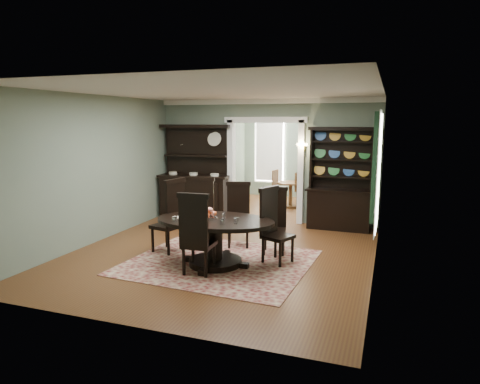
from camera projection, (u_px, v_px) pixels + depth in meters
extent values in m
cube|color=brown|center=(220.00, 255.00, 8.02)|extent=(5.50, 6.00, 0.01)
cube|color=silver|center=(219.00, 91.00, 7.53)|extent=(5.50, 6.00, 0.01)
cube|color=slate|center=(94.00, 170.00, 8.68)|extent=(0.01, 6.00, 3.00)
cube|color=slate|center=(378.00, 182.00, 6.87)|extent=(0.01, 6.00, 3.00)
cube|color=slate|center=(123.00, 206.00, 4.99)|extent=(5.50, 0.01, 3.00)
cube|color=slate|center=(198.00, 159.00, 11.17)|extent=(1.85, 0.01, 3.00)
cube|color=slate|center=(341.00, 163.00, 9.97)|extent=(1.85, 0.01, 3.00)
cube|color=slate|center=(266.00, 109.00, 10.36)|extent=(1.80, 0.01, 0.50)
cube|color=white|center=(265.00, 101.00, 10.28)|extent=(5.50, 0.10, 0.12)
cube|color=brown|center=(282.00, 207.00, 12.44)|extent=(3.50, 3.50, 0.01)
cube|color=silver|center=(283.00, 102.00, 11.94)|extent=(3.50, 3.50, 0.01)
cube|color=slate|center=(225.00, 154.00, 12.77)|extent=(0.01, 3.50, 3.00)
cube|color=slate|center=(345.00, 157.00, 11.62)|extent=(0.01, 3.50, 3.00)
cube|color=slate|center=(296.00, 151.00, 13.82)|extent=(3.50, 0.01, 3.00)
cube|color=white|center=(270.00, 149.00, 14.04)|extent=(1.05, 0.06, 2.20)
cube|color=white|center=(322.00, 150.00, 13.49)|extent=(1.05, 0.06, 2.20)
cube|color=white|center=(231.00, 169.00, 10.90)|extent=(0.14, 0.25, 2.50)
cube|color=white|center=(301.00, 172.00, 10.31)|extent=(0.14, 0.25, 2.50)
cube|color=white|center=(266.00, 120.00, 10.40)|extent=(2.08, 0.25, 0.14)
cube|color=white|center=(379.00, 172.00, 7.42)|extent=(0.02, 1.10, 2.00)
cube|color=white|center=(378.00, 172.00, 7.42)|extent=(0.01, 1.22, 2.12)
cube|color=#16311B|center=(375.00, 168.00, 8.08)|extent=(0.10, 0.35, 2.10)
cube|color=gold|center=(303.00, 148.00, 10.12)|extent=(0.08, 0.05, 0.18)
sphere|color=#FFD88C|center=(298.00, 144.00, 10.00)|extent=(0.07, 0.07, 0.07)
sphere|color=#FFD88C|center=(306.00, 145.00, 9.94)|extent=(0.07, 0.07, 0.07)
cube|color=maroon|center=(219.00, 262.00, 7.56)|extent=(3.25, 2.89, 0.01)
ellipsoid|color=black|center=(215.00, 221.00, 7.30)|extent=(2.12, 1.39, 0.05)
cylinder|color=black|center=(215.00, 223.00, 7.31)|extent=(1.99, 1.99, 0.03)
cylinder|color=black|center=(215.00, 242.00, 7.37)|extent=(0.26, 0.26, 0.72)
cylinder|color=black|center=(215.00, 262.00, 7.43)|extent=(0.92, 0.92, 0.11)
cylinder|color=silver|center=(210.00, 218.00, 7.32)|extent=(0.25, 0.25, 0.04)
cube|color=black|center=(200.00, 220.00, 8.70)|extent=(0.53, 0.51, 0.06)
cube|color=black|center=(203.00, 199.00, 8.83)|extent=(0.48, 0.11, 0.81)
cube|color=black|center=(202.00, 179.00, 8.76)|extent=(0.52, 0.13, 0.08)
cylinder|color=black|center=(188.00, 233.00, 8.60)|extent=(0.05, 0.05, 0.48)
cylinder|color=black|center=(206.00, 235.00, 8.52)|extent=(0.05, 0.05, 0.48)
cylinder|color=black|center=(194.00, 229.00, 8.96)|extent=(0.05, 0.05, 0.48)
cylinder|color=black|center=(211.00, 230.00, 8.88)|extent=(0.05, 0.05, 0.48)
cube|color=black|center=(238.00, 224.00, 8.47)|extent=(0.57, 0.56, 0.06)
cube|color=black|center=(238.00, 203.00, 8.60)|extent=(0.45, 0.19, 0.77)
cube|color=black|center=(238.00, 183.00, 8.54)|extent=(0.49, 0.22, 0.08)
cylinder|color=black|center=(229.00, 238.00, 8.34)|extent=(0.05, 0.05, 0.45)
cylinder|color=black|center=(247.00, 238.00, 8.34)|extent=(0.05, 0.05, 0.45)
cylinder|color=black|center=(230.00, 233.00, 8.69)|extent=(0.05, 0.05, 0.45)
cylinder|color=black|center=(247.00, 233.00, 8.68)|extent=(0.05, 0.05, 0.45)
cube|color=black|center=(274.00, 231.00, 8.02)|extent=(0.52, 0.50, 0.06)
cube|color=black|center=(275.00, 208.00, 8.15)|extent=(0.44, 0.13, 0.75)
cube|color=black|center=(275.00, 189.00, 8.08)|extent=(0.49, 0.16, 0.08)
cylinder|color=black|center=(264.00, 244.00, 7.91)|extent=(0.05, 0.05, 0.44)
cylinder|color=black|center=(283.00, 245.00, 7.87)|extent=(0.05, 0.05, 0.44)
cylinder|color=black|center=(265.00, 239.00, 8.25)|extent=(0.05, 0.05, 0.44)
cylinder|color=black|center=(283.00, 240.00, 8.20)|extent=(0.05, 0.05, 0.44)
cube|color=black|center=(167.00, 226.00, 8.13)|extent=(0.58, 0.60, 0.07)
cube|color=black|center=(175.00, 205.00, 7.94)|extent=(0.16, 0.50, 0.85)
cube|color=black|center=(175.00, 181.00, 7.87)|extent=(0.19, 0.55, 0.09)
cylinder|color=black|center=(167.00, 235.00, 8.44)|extent=(0.05, 0.05, 0.50)
cylinder|color=black|center=(153.00, 240.00, 8.11)|extent=(0.05, 0.05, 0.50)
cylinder|color=black|center=(182.00, 238.00, 8.23)|extent=(0.05, 0.05, 0.50)
cylinder|color=black|center=(168.00, 243.00, 7.90)|extent=(0.05, 0.05, 0.50)
cube|color=black|center=(278.00, 237.00, 7.48)|extent=(0.59, 0.61, 0.06)
cube|color=black|center=(269.00, 212.00, 7.55)|extent=(0.22, 0.46, 0.80)
cube|color=black|center=(269.00, 189.00, 7.48)|extent=(0.25, 0.51, 0.08)
cylinder|color=black|center=(280.00, 254.00, 7.27)|extent=(0.05, 0.05, 0.47)
cylinder|color=black|center=(292.00, 249.00, 7.54)|extent=(0.05, 0.05, 0.47)
cylinder|color=black|center=(263.00, 250.00, 7.51)|extent=(0.05, 0.05, 0.47)
cylinder|color=black|center=(275.00, 245.00, 7.78)|extent=(0.05, 0.05, 0.47)
cube|color=black|center=(199.00, 245.00, 6.97)|extent=(0.51, 0.49, 0.06)
cube|color=black|center=(193.00, 222.00, 6.70)|extent=(0.49, 0.07, 0.82)
cube|color=black|center=(193.00, 196.00, 6.64)|extent=(0.53, 0.10, 0.08)
cylinder|color=black|center=(214.00, 256.00, 7.14)|extent=(0.05, 0.05, 0.48)
cylinder|color=black|center=(193.00, 254.00, 7.25)|extent=(0.05, 0.05, 0.48)
cylinder|color=black|center=(206.00, 263.00, 6.78)|extent=(0.05, 0.05, 0.48)
cylinder|color=black|center=(184.00, 261.00, 6.89)|extent=(0.05, 0.05, 0.48)
cube|color=black|center=(195.00, 197.00, 11.02)|extent=(1.75, 0.74, 1.06)
cube|color=black|center=(194.00, 176.00, 10.93)|extent=(1.86, 0.81, 0.05)
cube|color=black|center=(198.00, 150.00, 11.04)|extent=(1.70, 0.24, 1.26)
cube|color=black|center=(196.00, 156.00, 10.96)|extent=(1.67, 0.45, 0.04)
cube|color=black|center=(195.00, 126.00, 10.82)|extent=(1.84, 0.54, 0.09)
cube|color=black|center=(339.00, 210.00, 9.85)|extent=(1.41, 0.52, 0.90)
cube|color=black|center=(340.00, 190.00, 9.77)|extent=(1.51, 0.57, 0.04)
cube|color=black|center=(342.00, 159.00, 9.84)|extent=(1.40, 0.08, 1.36)
cube|color=black|center=(312.00, 159.00, 9.98)|extent=(0.05, 0.26, 1.40)
cube|color=black|center=(372.00, 161.00, 9.53)|extent=(0.05, 0.26, 1.40)
cube|color=black|center=(342.00, 129.00, 9.62)|extent=(1.51, 0.34, 0.08)
cube|color=black|center=(341.00, 177.00, 9.82)|extent=(1.41, 0.28, 0.03)
cube|color=black|center=(341.00, 160.00, 9.75)|extent=(1.41, 0.28, 0.03)
cube|color=black|center=(342.00, 142.00, 9.69)|extent=(1.41, 0.28, 0.03)
cylinder|color=brown|center=(291.00, 183.00, 12.28)|extent=(0.79, 0.79, 0.04)
cylinder|color=brown|center=(290.00, 195.00, 12.34)|extent=(0.10, 0.10, 0.69)
cylinder|color=brown|center=(290.00, 206.00, 12.40)|extent=(0.44, 0.44, 0.06)
cylinder|color=brown|center=(269.00, 188.00, 12.64)|extent=(0.45, 0.45, 0.04)
cube|color=brown|center=(275.00, 179.00, 12.50)|extent=(0.10, 0.40, 0.56)
cylinder|color=brown|center=(266.00, 195.00, 12.89)|extent=(0.04, 0.04, 0.50)
cylinder|color=brown|center=(262.00, 197.00, 12.62)|extent=(0.04, 0.04, 0.50)
cylinder|color=brown|center=(276.00, 196.00, 12.75)|extent=(0.04, 0.04, 0.50)
cylinder|color=brown|center=(271.00, 198.00, 12.48)|extent=(0.04, 0.04, 0.50)
cylinder|color=brown|center=(305.00, 192.00, 12.07)|extent=(0.44, 0.44, 0.04)
cube|color=brown|center=(299.00, 182.00, 12.14)|extent=(0.16, 0.38, 0.55)
cylinder|color=brown|center=(306.00, 202.00, 11.89)|extent=(0.04, 0.04, 0.49)
cylinder|color=brown|center=(312.00, 200.00, 12.13)|extent=(0.04, 0.04, 0.49)
cylinder|color=brown|center=(297.00, 201.00, 12.08)|extent=(0.04, 0.04, 0.49)
cylinder|color=brown|center=(303.00, 199.00, 12.32)|extent=(0.04, 0.04, 0.49)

